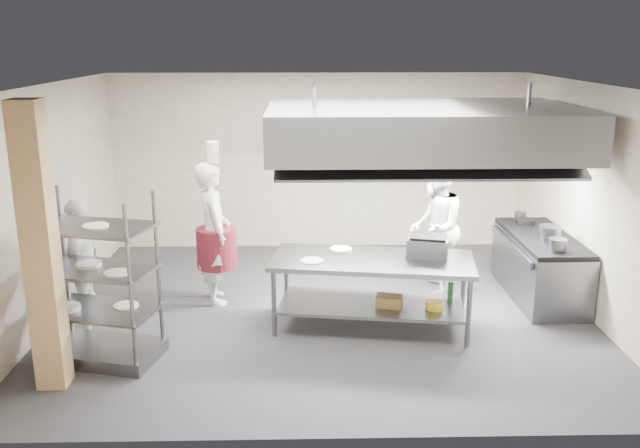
{
  "coord_description": "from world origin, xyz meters",
  "views": [
    {
      "loc": [
        -0.24,
        -8.47,
        3.56
      ],
      "look_at": [
        -0.03,
        0.2,
        1.17
      ],
      "focal_mm": 38.0,
      "sensor_mm": 36.0,
      "label": 1
    }
  ],
  "objects_px": {
    "pass_rack": "(96,278)",
    "chef_head": "(213,233)",
    "chef_line": "(435,228)",
    "griddle": "(428,247)",
    "cooking_range": "(539,268)",
    "stockpot": "(549,233)",
    "island": "(372,293)",
    "chef_plating": "(82,265)"
  },
  "relations": [
    {
      "from": "cooking_range",
      "to": "chef_plating",
      "type": "distance_m",
      "value": 6.17
    },
    {
      "from": "pass_rack",
      "to": "griddle",
      "type": "bearing_deg",
      "value": 26.81
    },
    {
      "from": "cooking_range",
      "to": "chef_plating",
      "type": "height_order",
      "value": "chef_plating"
    },
    {
      "from": "chef_head",
      "to": "island",
      "type": "bearing_deg",
      "value": -132.96
    },
    {
      "from": "cooking_range",
      "to": "chef_head",
      "type": "bearing_deg",
      "value": -179.22
    },
    {
      "from": "island",
      "to": "chef_line",
      "type": "distance_m",
      "value": 1.62
    },
    {
      "from": "chef_line",
      "to": "chef_head",
      "type": "bearing_deg",
      "value": -72.3
    },
    {
      "from": "cooking_range",
      "to": "chef_line",
      "type": "bearing_deg",
      "value": 173.65
    },
    {
      "from": "cooking_range",
      "to": "island",
      "type": "bearing_deg",
      "value": -158.02
    },
    {
      "from": "cooking_range",
      "to": "griddle",
      "type": "relative_size",
      "value": 3.99
    },
    {
      "from": "island",
      "to": "griddle",
      "type": "bearing_deg",
      "value": 14.82
    },
    {
      "from": "cooking_range",
      "to": "chef_line",
      "type": "xyz_separation_m",
      "value": [
        -1.48,
        0.16,
        0.55
      ]
    },
    {
      "from": "pass_rack",
      "to": "cooking_range",
      "type": "relative_size",
      "value": 0.97
    },
    {
      "from": "island",
      "to": "griddle",
      "type": "height_order",
      "value": "griddle"
    },
    {
      "from": "griddle",
      "to": "stockpot",
      "type": "xyz_separation_m",
      "value": [
        1.78,
        0.68,
        -0.03
      ]
    },
    {
      "from": "chef_head",
      "to": "chef_line",
      "type": "xyz_separation_m",
      "value": [
        3.09,
        0.23,
        -0.01
      ]
    },
    {
      "from": "pass_rack",
      "to": "chef_line",
      "type": "bearing_deg",
      "value": 39.3
    },
    {
      "from": "chef_plating",
      "to": "stockpot",
      "type": "bearing_deg",
      "value": 95.8
    },
    {
      "from": "griddle",
      "to": "stockpot",
      "type": "relative_size",
      "value": 1.71
    },
    {
      "from": "pass_rack",
      "to": "chef_head",
      "type": "height_order",
      "value": "chef_head"
    },
    {
      "from": "griddle",
      "to": "stockpot",
      "type": "bearing_deg",
      "value": 35.62
    },
    {
      "from": "island",
      "to": "chef_head",
      "type": "xyz_separation_m",
      "value": [
        -2.09,
        0.94,
        0.53
      ]
    },
    {
      "from": "cooking_range",
      "to": "chef_line",
      "type": "distance_m",
      "value": 1.59
    },
    {
      "from": "pass_rack",
      "to": "chef_head",
      "type": "xyz_separation_m",
      "value": [
        1.08,
        1.74,
        0.02
      ]
    },
    {
      "from": "pass_rack",
      "to": "cooking_range",
      "type": "distance_m",
      "value": 5.95
    },
    {
      "from": "cooking_range",
      "to": "chef_plating",
      "type": "bearing_deg",
      "value": -171.1
    },
    {
      "from": "island",
      "to": "cooking_range",
      "type": "distance_m",
      "value": 2.67
    },
    {
      "from": "chef_line",
      "to": "griddle",
      "type": "distance_m",
      "value": 1.13
    },
    {
      "from": "cooking_range",
      "to": "chef_head",
      "type": "xyz_separation_m",
      "value": [
        -4.57,
        -0.06,
        0.57
      ]
    },
    {
      "from": "chef_line",
      "to": "stockpot",
      "type": "bearing_deg",
      "value": 88.04
    },
    {
      "from": "pass_rack",
      "to": "stockpot",
      "type": "relative_size",
      "value": 6.59
    },
    {
      "from": "pass_rack",
      "to": "chef_line",
      "type": "distance_m",
      "value": 4.61
    },
    {
      "from": "chef_plating",
      "to": "griddle",
      "type": "height_order",
      "value": "chef_plating"
    },
    {
      "from": "chef_head",
      "to": "chef_line",
      "type": "distance_m",
      "value": 3.1
    },
    {
      "from": "island",
      "to": "chef_plating",
      "type": "xyz_separation_m",
      "value": [
        -3.6,
        0.05,
        0.39
      ]
    },
    {
      "from": "chef_head",
      "to": "griddle",
      "type": "bearing_deg",
      "value": -125.94
    },
    {
      "from": "chef_line",
      "to": "stockpot",
      "type": "relative_size",
      "value": 6.62
    },
    {
      "from": "island",
      "to": "chef_line",
      "type": "relative_size",
      "value": 1.29
    },
    {
      "from": "chef_line",
      "to": "griddle",
      "type": "height_order",
      "value": "chef_line"
    },
    {
      "from": "pass_rack",
      "to": "chef_head",
      "type": "bearing_deg",
      "value": 72.18
    },
    {
      "from": "island",
      "to": "chef_line",
      "type": "xyz_separation_m",
      "value": [
        1.0,
        1.16,
        0.52
      ]
    },
    {
      "from": "griddle",
      "to": "stockpot",
      "type": "height_order",
      "value": "griddle"
    }
  ]
}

